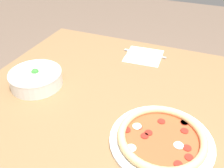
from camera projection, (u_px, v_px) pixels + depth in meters
dining_table at (106, 114)px, 1.08m from camera, size 1.04×1.07×0.77m
pizza at (162, 138)px, 0.80m from camera, size 0.34×0.34×0.04m
bowl at (36, 78)px, 1.05m from camera, size 0.22×0.22×0.08m
napkin at (144, 56)px, 1.28m from camera, size 0.19×0.19×0.00m
fork at (142, 58)px, 1.26m from camera, size 0.02×0.17×0.00m
knife at (147, 54)px, 1.29m from camera, size 0.02×0.23×0.01m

